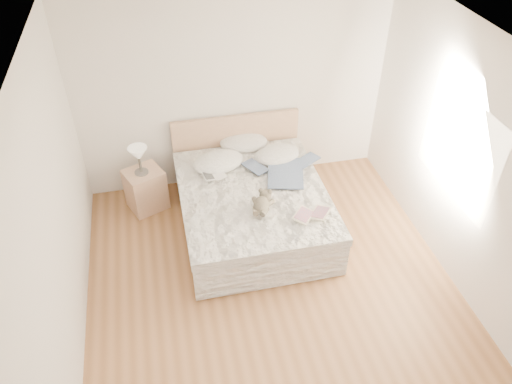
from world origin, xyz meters
TOP-DOWN VIEW (x-y plane):
  - floor at (0.00, 0.00)m, footprint 4.00×4.50m
  - ceiling at (0.00, 0.00)m, footprint 4.00×4.50m
  - wall_back at (0.00, 2.25)m, footprint 4.00×0.02m
  - wall_left at (-2.00, 0.00)m, footprint 0.02×4.50m
  - wall_right at (2.00, 0.00)m, footprint 0.02×4.50m
  - window at (1.99, 0.30)m, footprint 0.02×1.30m
  - bed at (0.00, 1.19)m, footprint 1.72×2.14m
  - nightstand at (-1.27, 1.83)m, footprint 0.57×0.54m
  - table_lamp at (-1.28, 1.81)m, footprint 0.30×0.30m
  - pillow_left at (-0.31, 1.72)m, footprint 0.76×0.62m
  - pillow_middle at (0.09, 2.10)m, footprint 0.69×0.52m
  - pillow_right at (0.45, 1.72)m, footprint 0.67×0.53m
  - blouse at (0.46, 1.33)m, footprint 0.84×0.87m
  - photo_book at (-0.41, 1.45)m, footprint 0.31×0.24m
  - childrens_book at (0.54, 0.51)m, footprint 0.47×0.45m
  - teddy_bear at (0.01, 0.71)m, footprint 0.34×0.39m

SIDE VIEW (x-z plane):
  - floor at x=0.00m, z-range 0.00..0.00m
  - nightstand at x=-1.27m, z-range 0.00..0.56m
  - bed at x=0.00m, z-range -0.19..0.81m
  - blouse at x=0.46m, z-range 0.62..0.64m
  - photo_book at x=-0.41m, z-range 0.62..0.64m
  - childrens_book at x=0.54m, z-range 0.62..0.64m
  - pillow_left at x=-0.31m, z-range 0.54..0.74m
  - pillow_middle at x=0.09m, z-range 0.54..0.74m
  - pillow_right at x=0.45m, z-range 0.55..0.73m
  - teddy_bear at x=0.01m, z-range 0.56..0.74m
  - table_lamp at x=-1.28m, z-range 0.64..1.02m
  - wall_back at x=0.00m, z-range 0.00..2.70m
  - wall_left at x=-2.00m, z-range 0.00..2.70m
  - wall_right at x=2.00m, z-range 0.00..2.70m
  - window at x=1.99m, z-range 0.90..2.00m
  - ceiling at x=0.00m, z-range 2.70..2.70m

